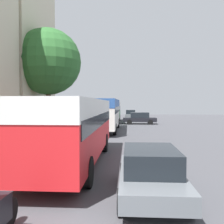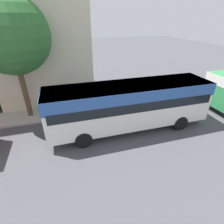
{
  "view_description": "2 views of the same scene",
  "coord_description": "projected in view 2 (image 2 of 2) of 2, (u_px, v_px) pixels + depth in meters",
  "views": [
    {
      "loc": [
        0.56,
        -2.63,
        2.67
      ],
      "look_at": [
        -0.93,
        20.86,
        1.9
      ],
      "focal_mm": 40.0,
      "sensor_mm": 36.0,
      "label": 1
    },
    {
      "loc": [
        7.63,
        17.83,
        6.73
      ],
      "look_at": [
        -0.59,
        20.24,
        2.03
      ],
      "focal_mm": 28.0,
      "sensor_mm": 36.0,
      "label": 2
    }
  ],
  "objects": [
    {
      "name": "pedestrian_near_curb",
      "position": [
        54.0,
        105.0,
        12.96
      ],
      "size": [
        0.37,
        0.37,
        1.62
      ],
      "color": "#232838",
      "rests_on": "sidewalk"
    },
    {
      "name": "building_far_terrace",
      "position": [
        39.0,
        19.0,
        14.19
      ],
      "size": [
        6.51,
        7.28,
        13.06
      ],
      "color": "beige",
      "rests_on": "ground_plane"
    },
    {
      "name": "street_tree",
      "position": [
        11.0,
        36.0,
        10.64
      ],
      "size": [
        4.77,
        4.77,
        7.95
      ],
      "color": "brown",
      "rests_on": "sidewalk"
    },
    {
      "name": "bus_following",
      "position": [
        130.0,
        101.0,
        11.08
      ],
      "size": [
        2.57,
        10.45,
        3.1
      ],
      "color": "silver",
      "rests_on": "ground_plane"
    }
  ]
}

